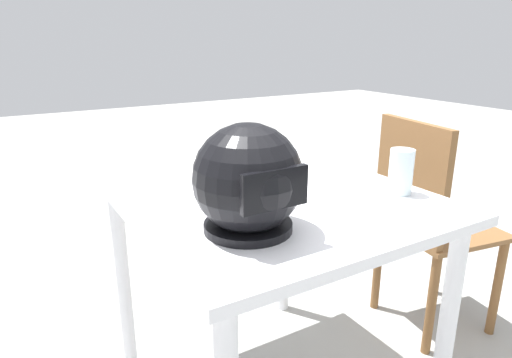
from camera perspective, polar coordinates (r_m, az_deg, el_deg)
dining_table at (r=1.39m, az=1.34°, el=-5.57°), size 0.83×0.95×0.76m
pizza_plate at (r=1.45m, az=-1.27°, el=0.10°), size 0.33×0.33×0.01m
pizza at (r=1.44m, az=-1.32°, el=0.79°), size 0.27×0.27×0.05m
motorcycle_helmet at (r=1.04m, az=-1.01°, el=-0.24°), size 0.26×0.26×0.26m
drinking_glass at (r=1.38m, az=17.86°, el=0.90°), size 0.07×0.07×0.13m
chair_side at (r=1.95m, az=20.65°, el=-4.42°), size 0.46×0.46×0.90m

